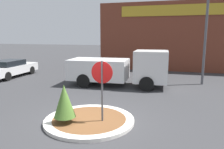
# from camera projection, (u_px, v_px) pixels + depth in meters

# --- Properties ---
(ground_plane) EXTENTS (120.00, 120.00, 0.00)m
(ground_plane) POSITION_uv_depth(u_px,v_px,m) (89.00, 122.00, 8.11)
(ground_plane) COLOR #38383A
(traffic_island) EXTENTS (3.32, 3.32, 0.12)m
(traffic_island) POSITION_uv_depth(u_px,v_px,m) (89.00, 120.00, 8.10)
(traffic_island) COLOR silver
(traffic_island) RESTS_ON ground_plane
(stop_sign) EXTENTS (0.78, 0.07, 2.30)m
(stop_sign) POSITION_uv_depth(u_px,v_px,m) (102.00, 80.00, 7.62)
(stop_sign) COLOR #4C4C51
(stop_sign) RESTS_ON ground_plane
(island_shrub) EXTENTS (0.76, 0.76, 1.36)m
(island_shrub) POSITION_uv_depth(u_px,v_px,m) (64.00, 101.00, 7.59)
(island_shrub) COLOR brown
(island_shrub) RESTS_ON traffic_island
(utility_truck) EXTENTS (6.24, 2.54, 2.25)m
(utility_truck) POSITION_uv_depth(u_px,v_px,m) (120.00, 68.00, 13.70)
(utility_truck) COLOR silver
(utility_truck) RESTS_ON ground_plane
(storefront_building) EXTENTS (13.84, 6.07, 6.06)m
(storefront_building) POSITION_uv_depth(u_px,v_px,m) (176.00, 37.00, 21.59)
(storefront_building) COLOR brown
(storefront_building) RESTS_ON ground_plane
(parked_sedan_white) EXTENTS (2.02, 4.58, 1.30)m
(parked_sedan_white) POSITION_uv_depth(u_px,v_px,m) (10.00, 68.00, 16.73)
(parked_sedan_white) COLOR silver
(parked_sedan_white) RESTS_ON ground_plane
(light_pole) EXTENTS (0.70, 0.30, 6.01)m
(light_pole) POSITION_uv_depth(u_px,v_px,m) (206.00, 29.00, 13.66)
(light_pole) COLOR #4C4C51
(light_pole) RESTS_ON ground_plane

